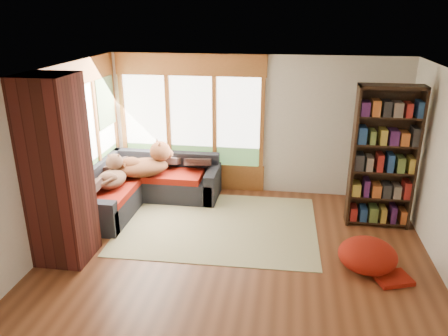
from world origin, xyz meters
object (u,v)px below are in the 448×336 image
(sectional_sofa, at_px, (143,185))
(area_rug, at_px, (219,224))
(bookshelf, at_px, (383,158))
(brick_chimney, at_px, (57,172))
(dog_tan, at_px, (147,160))
(dog_brindle, at_px, (112,172))
(pouf, at_px, (368,254))

(sectional_sofa, height_order, area_rug, sectional_sofa)
(bookshelf, bearing_deg, sectional_sofa, 175.46)
(brick_chimney, xyz_separation_m, dog_tan, (0.55, 2.01, -0.49))
(dog_tan, bearing_deg, bookshelf, -33.52)
(sectional_sofa, bearing_deg, bookshelf, -6.07)
(bookshelf, distance_m, dog_brindle, 4.46)
(area_rug, distance_m, dog_brindle, 2.02)
(bookshelf, relative_size, pouf, 2.92)
(brick_chimney, xyz_separation_m, bookshelf, (4.54, 1.72, -0.15))
(area_rug, bearing_deg, bookshelf, 9.80)
(bookshelf, height_order, pouf, bookshelf)
(pouf, height_order, dog_tan, dog_tan)
(brick_chimney, relative_size, dog_tan, 2.38)
(brick_chimney, relative_size, pouf, 3.30)
(dog_tan, bearing_deg, area_rug, -56.53)
(area_rug, bearing_deg, brick_chimney, -147.09)
(bookshelf, height_order, dog_tan, bookshelf)
(bookshelf, relative_size, dog_brindle, 2.79)
(dog_tan, relative_size, dog_brindle, 1.32)
(pouf, bearing_deg, brick_chimney, -175.74)
(dog_brindle, bearing_deg, bookshelf, -95.26)
(dog_brindle, bearing_deg, pouf, -114.37)
(brick_chimney, height_order, sectional_sofa, brick_chimney)
(area_rug, xyz_separation_m, dog_brindle, (-1.87, 0.21, 0.74))
(bookshelf, bearing_deg, dog_brindle, -177.05)
(dog_brindle, bearing_deg, area_rug, -104.75)
(brick_chimney, relative_size, area_rug, 0.82)
(pouf, bearing_deg, area_rug, 156.36)
(brick_chimney, height_order, dog_brindle, brick_chimney)
(brick_chimney, height_order, dog_tan, brick_chimney)
(sectional_sofa, relative_size, dog_brindle, 2.67)
(dog_brindle, bearing_deg, dog_tan, -49.06)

